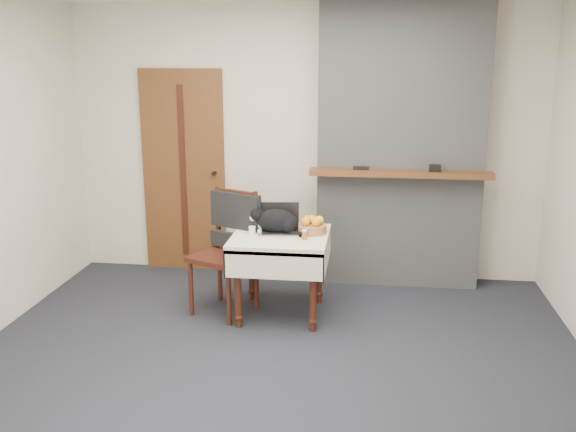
{
  "coord_description": "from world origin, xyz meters",
  "views": [
    {
      "loc": [
        0.63,
        -4.1,
        2.16
      ],
      "look_at": [
        -0.01,
        0.85,
        0.87
      ],
      "focal_mm": 40.0,
      "sensor_mm": 36.0,
      "label": 1
    }
  ],
  "objects_px": {
    "cream_jar": "(252,230)",
    "pill_bottle": "(304,234)",
    "laptop": "(279,225)",
    "chair": "(231,234)",
    "side_table": "(280,248)",
    "fruit_basket": "(312,226)",
    "door": "(184,172)",
    "cat": "(278,221)"
  },
  "relations": [
    {
      "from": "cat",
      "to": "laptop",
      "type": "bearing_deg",
      "value": 74.03
    },
    {
      "from": "side_table",
      "to": "cream_jar",
      "type": "distance_m",
      "value": 0.27
    },
    {
      "from": "door",
      "to": "chair",
      "type": "bearing_deg",
      "value": -55.53
    },
    {
      "from": "door",
      "to": "cream_jar",
      "type": "height_order",
      "value": "door"
    },
    {
      "from": "cat",
      "to": "cream_jar",
      "type": "xyz_separation_m",
      "value": [
        -0.2,
        -0.05,
        -0.07
      ]
    },
    {
      "from": "cream_jar",
      "to": "pill_bottle",
      "type": "bearing_deg",
      "value": -13.08
    },
    {
      "from": "side_table",
      "to": "cat",
      "type": "relative_size",
      "value": 1.63
    },
    {
      "from": "cat",
      "to": "fruit_basket",
      "type": "height_order",
      "value": "cat"
    },
    {
      "from": "pill_bottle",
      "to": "chair",
      "type": "bearing_deg",
      "value": 162.86
    },
    {
      "from": "side_table",
      "to": "door",
      "type": "bearing_deg",
      "value": 136.2
    },
    {
      "from": "side_table",
      "to": "fruit_basket",
      "type": "relative_size",
      "value": 3.19
    },
    {
      "from": "cat",
      "to": "chair",
      "type": "distance_m",
      "value": 0.43
    },
    {
      "from": "door",
      "to": "cream_jar",
      "type": "bearing_deg",
      "value": -50.91
    },
    {
      "from": "door",
      "to": "chair",
      "type": "relative_size",
      "value": 1.93
    },
    {
      "from": "side_table",
      "to": "fruit_basket",
      "type": "xyz_separation_m",
      "value": [
        0.25,
        0.09,
        0.17
      ]
    },
    {
      "from": "side_table",
      "to": "fruit_basket",
      "type": "bearing_deg",
      "value": 19.16
    },
    {
      "from": "side_table",
      "to": "pill_bottle",
      "type": "relative_size",
      "value": 9.47
    },
    {
      "from": "cream_jar",
      "to": "fruit_basket",
      "type": "height_order",
      "value": "fruit_basket"
    },
    {
      "from": "cat",
      "to": "cream_jar",
      "type": "relative_size",
      "value": 7.39
    },
    {
      "from": "pill_bottle",
      "to": "fruit_basket",
      "type": "distance_m",
      "value": 0.21
    },
    {
      "from": "laptop",
      "to": "pill_bottle",
      "type": "distance_m",
      "value": 0.3
    },
    {
      "from": "fruit_basket",
      "to": "chair",
      "type": "xyz_separation_m",
      "value": [
        -0.69,
        -0.01,
        -0.09
      ]
    },
    {
      "from": "cat",
      "to": "chair",
      "type": "height_order",
      "value": "chair"
    },
    {
      "from": "door",
      "to": "fruit_basket",
      "type": "xyz_separation_m",
      "value": [
        1.37,
        -0.99,
        -0.24
      ]
    },
    {
      "from": "door",
      "to": "cream_jar",
      "type": "relative_size",
      "value": 30.85
    },
    {
      "from": "door",
      "to": "cat",
      "type": "height_order",
      "value": "door"
    },
    {
      "from": "cream_jar",
      "to": "cat",
      "type": "bearing_deg",
      "value": 15.06
    },
    {
      "from": "door",
      "to": "pill_bottle",
      "type": "height_order",
      "value": "door"
    },
    {
      "from": "door",
      "to": "laptop",
      "type": "distance_m",
      "value": 1.51
    },
    {
      "from": "cream_jar",
      "to": "chair",
      "type": "distance_m",
      "value": 0.24
    },
    {
      "from": "door",
      "to": "laptop",
      "type": "xyz_separation_m",
      "value": [
        1.1,
        -1.01,
        -0.24
      ]
    },
    {
      "from": "laptop",
      "to": "cream_jar",
      "type": "xyz_separation_m",
      "value": [
        -0.21,
        -0.08,
        -0.03
      ]
    },
    {
      "from": "side_table",
      "to": "cream_jar",
      "type": "height_order",
      "value": "cream_jar"
    },
    {
      "from": "door",
      "to": "cat",
      "type": "distance_m",
      "value": 1.52
    },
    {
      "from": "door",
      "to": "side_table",
      "type": "relative_size",
      "value": 2.56
    },
    {
      "from": "chair",
      "to": "pill_bottle",
      "type": "bearing_deg",
      "value": 7.2
    },
    {
      "from": "pill_bottle",
      "to": "chair",
      "type": "xyz_separation_m",
      "value": [
        -0.65,
        0.2,
        -0.08
      ]
    },
    {
      "from": "cream_jar",
      "to": "side_table",
      "type": "bearing_deg",
      "value": 4.39
    },
    {
      "from": "door",
      "to": "cat",
      "type": "relative_size",
      "value": 4.18
    },
    {
      "from": "pill_bottle",
      "to": "fruit_basket",
      "type": "relative_size",
      "value": 0.34
    },
    {
      "from": "cream_jar",
      "to": "pill_bottle",
      "type": "xyz_separation_m",
      "value": [
        0.44,
        -0.1,
        0.01
      ]
    },
    {
      "from": "side_table",
      "to": "chair",
      "type": "height_order",
      "value": "chair"
    }
  ]
}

